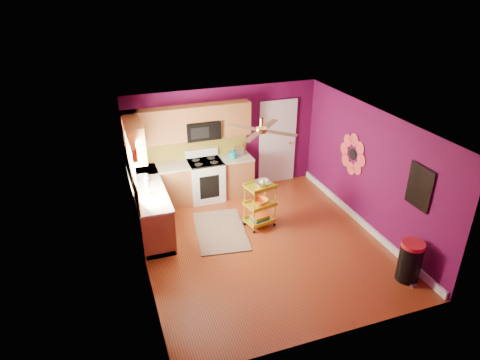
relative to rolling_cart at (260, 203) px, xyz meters
name	(u,v)px	position (x,y,z in m)	size (l,w,h in m)	color
ground	(263,244)	(-0.19, -0.65, -0.54)	(5.00, 5.00, 0.00)	maroon
room_envelope	(266,168)	(-0.17, -0.65, 1.09)	(4.54, 5.04, 2.52)	#57093C
lower_cabinets	(175,194)	(-1.54, 1.16, -0.10)	(2.81, 2.31, 0.94)	brown
electric_range	(206,180)	(-0.74, 1.52, -0.06)	(0.76, 0.66, 1.13)	white
upper_cabinetry	(172,129)	(-1.44, 1.52, 1.26)	(2.80, 2.30, 1.26)	brown
left_window	(131,157)	(-2.41, 0.40, 1.20)	(0.08, 1.35, 1.08)	white
panel_door	(277,143)	(1.16, 1.82, 0.49)	(0.95, 0.11, 2.15)	white
right_wall_art	(380,168)	(2.03, -0.99, 0.90)	(0.04, 2.74, 1.04)	black
ceiling_fan	(262,130)	(-0.19, -0.45, 1.75)	(1.01, 1.01, 0.26)	#BF8C3F
shag_rug	(221,231)	(-0.84, 0.06, -0.53)	(0.98, 1.60, 0.02)	black
rolling_cart	(260,203)	(0.00, 0.00, 0.00)	(0.66, 0.54, 1.05)	gold
trash_can	(410,261)	(1.76, -2.45, -0.17)	(0.44, 0.46, 0.75)	black
teal_kettle	(233,155)	(-0.09, 1.49, 0.48)	(0.18, 0.18, 0.21)	teal
toaster	(239,151)	(0.10, 1.64, 0.49)	(0.22, 0.15, 0.18)	beige
soap_bottle_a	(146,183)	(-2.18, 0.67, 0.49)	(0.08, 0.08, 0.17)	#EA3F72
soap_bottle_b	(146,177)	(-2.13, 0.92, 0.49)	(0.15, 0.15, 0.19)	white
counter_dish	(143,178)	(-2.19, 1.07, 0.43)	(0.26, 0.26, 0.06)	white
counter_cup	(149,192)	(-2.17, 0.37, 0.44)	(0.11, 0.11, 0.09)	white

